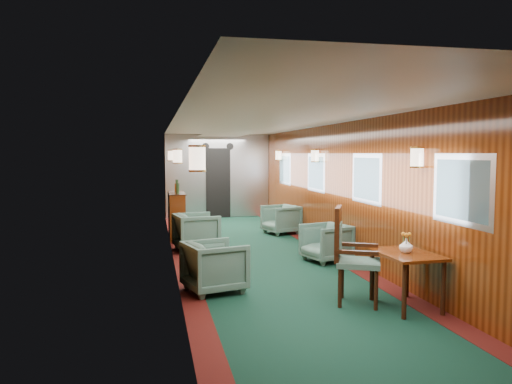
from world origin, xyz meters
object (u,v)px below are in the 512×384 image
(dining_table, at_px, (406,262))
(armchair_right_near, at_px, (326,243))
(armchair_right_far, at_px, (281,219))
(armchair_left_far, at_px, (197,232))
(side_chair, at_px, (349,251))
(armchair_left_near, at_px, (215,266))
(credenza, at_px, (177,215))

(dining_table, height_order, armchair_right_near, dining_table)
(armchair_right_far, bearing_deg, dining_table, -16.64)
(armchair_left_far, bearing_deg, armchair_right_far, -62.83)
(armchair_left_far, distance_m, armchair_right_near, 2.53)
(side_chair, relative_size, armchair_left_far, 1.52)
(dining_table, height_order, armchair_left_near, armchair_left_near)
(armchair_left_near, bearing_deg, armchair_left_far, -15.56)
(side_chair, distance_m, armchair_left_near, 1.80)
(dining_table, height_order, side_chair, side_chair)
(credenza, relative_size, armchair_left_far, 1.63)
(armchair_left_near, bearing_deg, armchair_right_near, -70.14)
(dining_table, relative_size, side_chair, 0.76)
(armchair_right_near, height_order, armchair_right_far, armchair_right_far)
(dining_table, distance_m, armchair_left_near, 2.46)
(armchair_left_near, xyz_separation_m, armchair_left_far, (0.00, 2.90, 0.02))
(armchair_right_near, bearing_deg, side_chair, -29.34)
(armchair_left_far, height_order, armchair_right_far, armchair_left_far)
(side_chair, height_order, armchair_left_near, side_chair)
(armchair_right_far, bearing_deg, armchair_left_near, -42.25)
(armchair_right_near, xyz_separation_m, armchair_right_far, (-0.02, 3.02, 0.01))
(dining_table, relative_size, armchair_left_near, 1.22)
(dining_table, relative_size, credenza, 0.72)
(dining_table, distance_m, armchair_left_far, 4.60)
(credenza, bearing_deg, dining_table, -65.89)
(dining_table, bearing_deg, armchair_left_far, 115.19)
(armchair_left_near, height_order, armchair_right_near, armchair_left_near)
(armchair_left_far, relative_size, armchair_right_far, 1.08)
(side_chair, height_order, armchair_right_near, side_chair)
(dining_table, xyz_separation_m, armchair_right_far, (-0.08, 5.66, -0.23))
(side_chair, distance_m, armchair_right_near, 2.42)
(side_chair, xyz_separation_m, armchair_right_near, (0.54, 2.34, -0.33))
(armchair_left_far, bearing_deg, armchair_left_near, 169.39)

